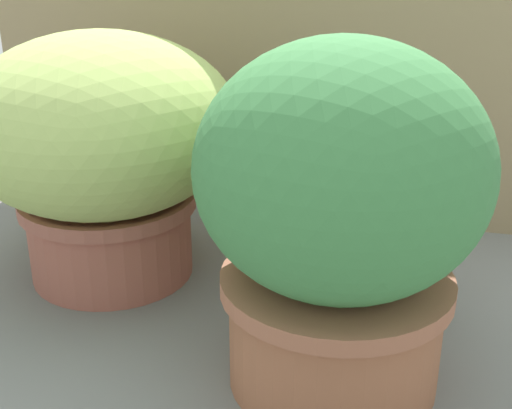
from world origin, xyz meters
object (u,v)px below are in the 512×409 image
at_px(leafy_planter, 340,211).
at_px(cat, 351,217).
at_px(grass_planter, 103,143).
at_px(mushroom_ornament_red, 92,261).

xyz_separation_m(leafy_planter, cat, (-0.01, 0.29, -0.14)).
height_order(grass_planter, cat, grass_planter).
bearing_deg(mushroom_ornament_red, grass_planter, 94.10).
relative_size(grass_planter, cat, 1.46).
height_order(cat, mushroom_ornament_red, cat).
bearing_deg(grass_planter, cat, 9.97).
height_order(leafy_planter, cat, leafy_planter).
bearing_deg(leafy_planter, grass_planter, 153.23).
bearing_deg(cat, mushroom_ornament_red, -158.55).
bearing_deg(leafy_planter, mushroom_ornament_red, 163.06).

